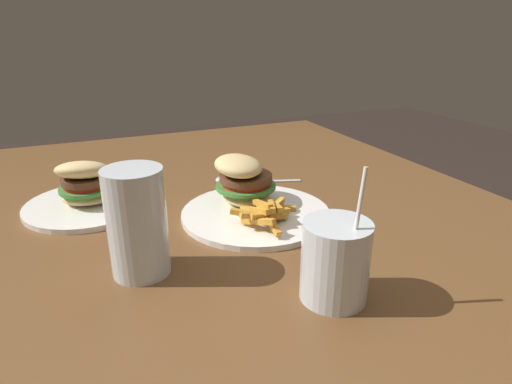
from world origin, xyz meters
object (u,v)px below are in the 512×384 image
meal_plate_near (250,196)px  spoon (232,180)px  meal_plate_far (87,193)px  juice_glass (335,263)px  beer_glass (137,224)px

meal_plate_near → spoon: meal_plate_near is taller
spoon → meal_plate_far: size_ratio=0.79×
juice_glass → spoon: (0.44, -0.03, -0.04)m
spoon → beer_glass: bearing=68.4°
juice_glass → meal_plate_far: (0.42, 0.27, -0.02)m
juice_glass → beer_glass: bearing=53.6°
beer_glass → juice_glass: size_ratio=0.85×
beer_glass → juice_glass: bearing=-126.4°
meal_plate_near → beer_glass: 0.26m
meal_plate_near → beer_glass: size_ratio=1.77×
beer_glass → spoon: (0.28, -0.24, -0.07)m
beer_glass → spoon: beer_glass is taller
meal_plate_far → meal_plate_near: bearing=-116.7°
beer_glass → juice_glass: 0.26m
spoon → meal_plate_far: (-0.02, 0.29, 0.02)m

